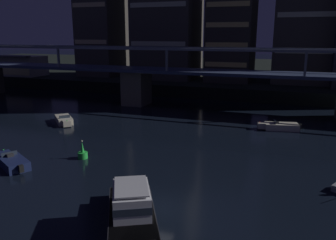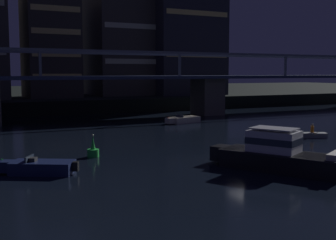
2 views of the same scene
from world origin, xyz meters
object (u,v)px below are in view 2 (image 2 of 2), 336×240
object	(u,v)px
cabin_cruiser_near_left	(277,154)
dinghy_with_paddler	(313,135)
tower_east_tall	(121,12)
river_bridge	(108,88)
speedboat_mid_center	(183,120)
channel_buoy	(93,151)
speedboat_near_right	(39,167)
tower_central	(50,44)

from	to	relation	value
cabin_cruiser_near_left	dinghy_with_paddler	distance (m)	16.13
tower_east_tall	dinghy_with_paddler	bearing A→B (deg)	-86.46
dinghy_with_paddler	river_bridge	bearing A→B (deg)	117.01
river_bridge	speedboat_mid_center	bearing A→B (deg)	-50.17
river_bridge	channel_buoy	world-z (taller)	river_bridge
speedboat_near_right	tower_east_tall	bearing A→B (deg)	64.60
tower_central	speedboat_near_right	bearing A→B (deg)	-102.12
channel_buoy	dinghy_with_paddler	bearing A→B (deg)	0.21
river_bridge	tower_central	world-z (taller)	tower_central
tower_central	cabin_cruiser_near_left	bearing A→B (deg)	-85.77
channel_buoy	speedboat_mid_center	bearing A→B (deg)	44.87
river_bridge	dinghy_with_paddler	bearing A→B (deg)	-62.99
tower_central	channel_buoy	size ratio (longest dim) A/B	10.60
cabin_cruiser_near_left	speedboat_near_right	distance (m)	15.59
tower_east_tall	channel_buoy	world-z (taller)	tower_east_tall
river_bridge	speedboat_mid_center	distance (m)	11.82
tower_east_tall	speedboat_mid_center	bearing A→B (deg)	-95.23
tower_central	tower_east_tall	bearing A→B (deg)	11.02
cabin_cruiser_near_left	tower_central	bearing A→B (deg)	94.23
tower_central	speedboat_near_right	distance (m)	50.83
cabin_cruiser_near_left	speedboat_near_right	xyz separation A→B (m)	(-14.44, 5.84, -0.64)
channel_buoy	dinghy_with_paddler	distance (m)	22.58
tower_central	speedboat_mid_center	world-z (taller)	tower_central
cabin_cruiser_near_left	speedboat_near_right	world-z (taller)	cabin_cruiser_near_left
speedboat_mid_center	channel_buoy	bearing A→B (deg)	-135.13
tower_central	tower_east_tall	size ratio (longest dim) A/B	0.59
tower_east_tall	speedboat_near_right	xyz separation A→B (m)	(-24.33, -51.24, -17.55)
speedboat_near_right	speedboat_mid_center	world-z (taller)	same
speedboat_near_right	speedboat_mid_center	size ratio (longest dim) A/B	0.93
speedboat_near_right	tower_central	bearing A→B (deg)	77.88
channel_buoy	dinghy_with_paddler	world-z (taller)	channel_buoy
speedboat_near_right	channel_buoy	world-z (taller)	channel_buoy
river_bridge	tower_east_tall	distance (m)	27.78
river_bridge	speedboat_near_right	distance (m)	32.76
river_bridge	dinghy_with_paddler	world-z (taller)	river_bridge
tower_central	channel_buoy	world-z (taller)	tower_central
dinghy_with_paddler	tower_east_tall	bearing A→B (deg)	93.54
river_bridge	tower_central	size ratio (longest dim) A/B	5.45
river_bridge	channel_buoy	xyz separation A→B (m)	(-9.71, -25.33, -3.87)
tower_central	dinghy_with_paddler	bearing A→B (deg)	-69.32
speedboat_near_right	cabin_cruiser_near_left	bearing A→B (deg)	-22.02
tower_central	speedboat_mid_center	xyz separation A→B (m)	(11.11, -27.92, -10.97)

